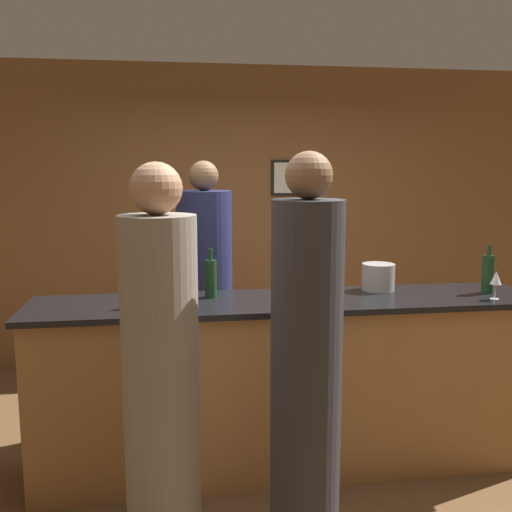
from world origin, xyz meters
TOP-DOWN VIEW (x-y plane):
  - ground_plane at (0.00, 0.00)m, footprint 14.00×14.00m
  - back_wall at (0.00, 2.22)m, footprint 8.00×0.08m
  - bar_counter at (0.00, 0.00)m, footprint 3.05×0.62m
  - bartender at (-0.45, 0.78)m, footprint 0.39×0.39m
  - guest_0 at (-0.74, -0.77)m, footprint 0.34×0.34m
  - guest_1 at (-0.07, -0.77)m, footprint 0.33×0.33m
  - wine_bottle_0 at (-0.45, 0.12)m, footprint 0.07×0.07m
  - wine_bottle_1 at (-0.63, 0.01)m, footprint 0.08×0.08m
  - wine_bottle_2 at (1.27, -0.01)m, footprint 0.07×0.07m
  - ice_bucket at (0.62, 0.17)m, footprint 0.21×0.21m
  - wine_glass_0 at (-0.83, -0.25)m, footprint 0.07×0.07m
  - wine_glass_1 at (-0.91, -0.10)m, footprint 0.06×0.06m
  - wine_glass_2 at (1.22, -0.18)m, footprint 0.07×0.07m

SIDE VIEW (x-z plane):
  - ground_plane at x=0.00m, z-range 0.00..0.00m
  - bar_counter at x=0.00m, z-range 0.00..1.07m
  - guest_0 at x=-0.74m, z-range -0.06..1.81m
  - bartender at x=-0.45m, z-range -0.07..1.82m
  - guest_1 at x=-0.07m, z-range -0.06..1.86m
  - ice_bucket at x=0.62m, z-range 1.07..1.24m
  - wine_bottle_0 at x=-0.45m, z-range 1.04..1.34m
  - wine_glass_0 at x=-0.83m, z-range 1.11..1.27m
  - wine_glass_1 at x=-0.91m, z-range 1.11..1.27m
  - wine_bottle_1 at x=-0.63m, z-range 1.04..1.34m
  - wine_bottle_2 at x=1.27m, z-range 1.04..1.35m
  - wine_glass_2 at x=1.22m, z-range 1.11..1.28m
  - back_wall at x=0.00m, z-range 0.00..2.80m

